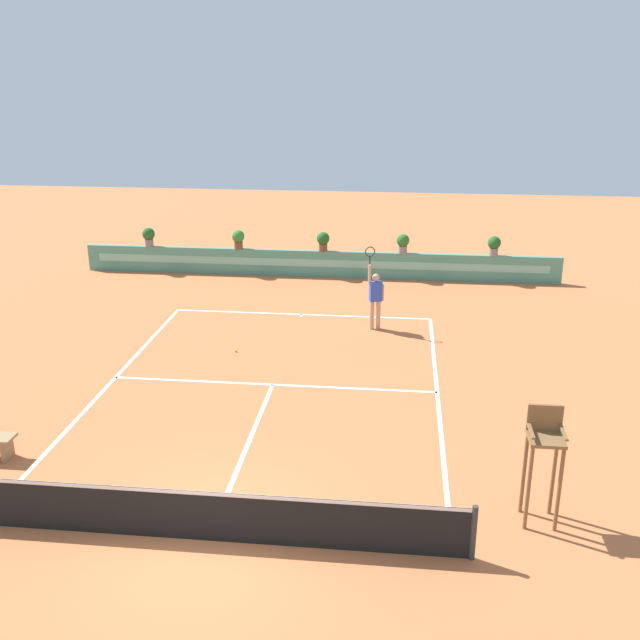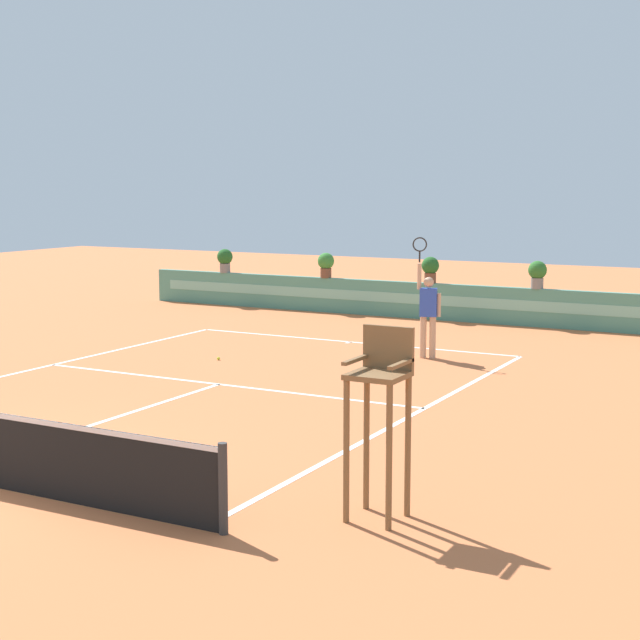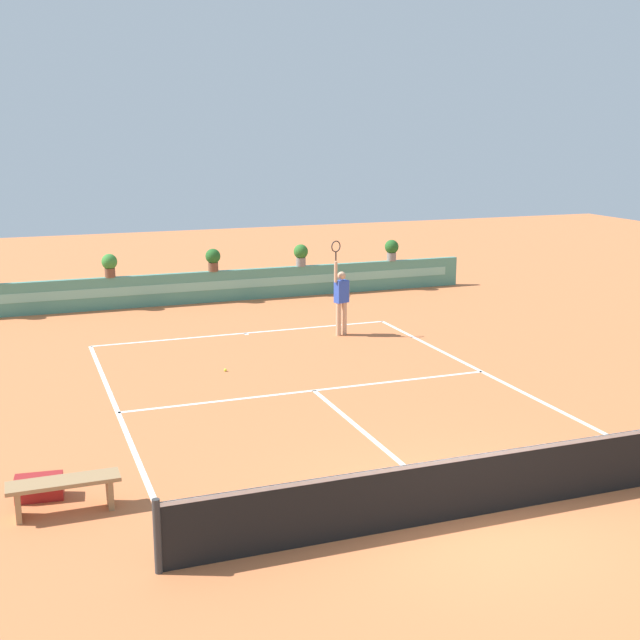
% 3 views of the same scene
% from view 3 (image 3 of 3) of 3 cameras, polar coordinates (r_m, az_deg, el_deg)
% --- Properties ---
extents(ground_plane, '(60.00, 60.00, 0.00)m').
position_cam_3_polar(ground_plane, '(17.64, 0.04, -5.18)').
color(ground_plane, '#C66B3D').
extents(court_lines, '(8.32, 11.94, 0.01)m').
position_cam_3_polar(court_lines, '(18.28, -0.75, -4.51)').
color(court_lines, white).
rests_on(court_lines, ground).
extents(net, '(8.92, 0.10, 1.00)m').
position_cam_3_polar(net, '(12.38, 9.97, -10.93)').
color(net, '#333333').
rests_on(net, ground).
extents(back_wall_barrier, '(18.00, 0.21, 1.00)m').
position_cam_3_polar(back_wall_barrier, '(27.21, -7.63, 2.24)').
color(back_wall_barrier, '#4C8E7A').
rests_on(back_wall_barrier, ground).
extents(bench_courtside, '(1.60, 0.44, 0.51)m').
position_cam_3_polar(bench_courtside, '(12.95, -16.97, -10.86)').
color(bench_courtside, '#99754C').
rests_on(bench_courtside, ground).
extents(gear_bag, '(0.73, 0.43, 0.36)m').
position_cam_3_polar(gear_bag, '(13.60, -18.51, -10.71)').
color(gear_bag, maroon).
rests_on(gear_bag, ground).
extents(tennis_player, '(0.60, 0.32, 2.58)m').
position_cam_3_polar(tennis_player, '(22.55, 1.45, 1.57)').
color(tennis_player, tan).
rests_on(tennis_player, ground).
extents(tennis_ball_near_baseline, '(0.07, 0.07, 0.07)m').
position_cam_3_polar(tennis_ball_near_baseline, '(19.49, -6.44, -3.39)').
color(tennis_ball_near_baseline, '#CCE033').
rests_on(tennis_ball_near_baseline, ground).
extents(potted_plant_right, '(0.48, 0.48, 0.72)m').
position_cam_3_polar(potted_plant_right, '(27.92, -1.31, 4.52)').
color(potted_plant_right, gray).
rests_on(potted_plant_right, back_wall_barrier).
extents(potted_plant_centre, '(0.48, 0.48, 0.72)m').
position_cam_3_polar(potted_plant_centre, '(27.10, -7.27, 4.17)').
color(potted_plant_centre, brown).
rests_on(potted_plant_centre, back_wall_barrier).
extents(potted_plant_left, '(0.48, 0.48, 0.72)m').
position_cam_3_polar(potted_plant_left, '(26.57, -14.08, 3.71)').
color(potted_plant_left, brown).
rests_on(potted_plant_left, back_wall_barrier).
extents(potted_plant_far_right, '(0.48, 0.48, 0.72)m').
position_cam_3_polar(potted_plant_far_right, '(29.16, 4.88, 4.84)').
color(potted_plant_far_right, gray).
rests_on(potted_plant_far_right, back_wall_barrier).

